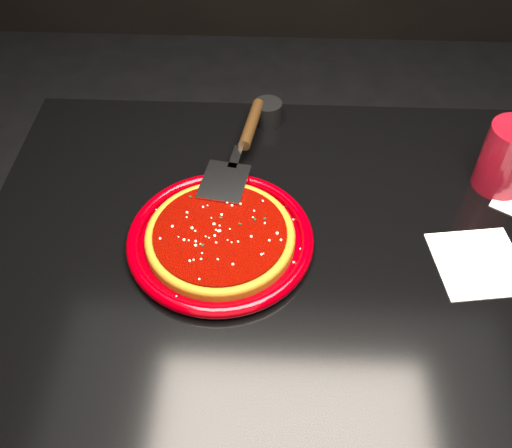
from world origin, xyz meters
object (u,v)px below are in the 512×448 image
Objects in this scene: plate at (220,239)px; cup at (508,158)px; ramekin at (268,112)px; table at (307,353)px; pizza_server at (240,149)px.

plate is 0.54m from cup.
plate is at bearing -101.73° from ramekin.
table is at bearing -73.40° from ramekin.
plate is at bearing -177.71° from table.
cup is at bearing -21.98° from ramekin.
ramekin is at bearing 106.60° from table.
cup reaches higher than plate.
plate is 5.41× the size of ramekin.
cup is at bearing 25.53° from table.
ramekin is (0.07, 0.35, 0.01)m from plate.
ramekin is (0.05, 0.14, -0.02)m from pizza_server.
table is 0.42m from plate.
table is 3.49× the size of pizza_server.
table is at bearing -43.17° from pizza_server.
table is 9.01× the size of cup.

